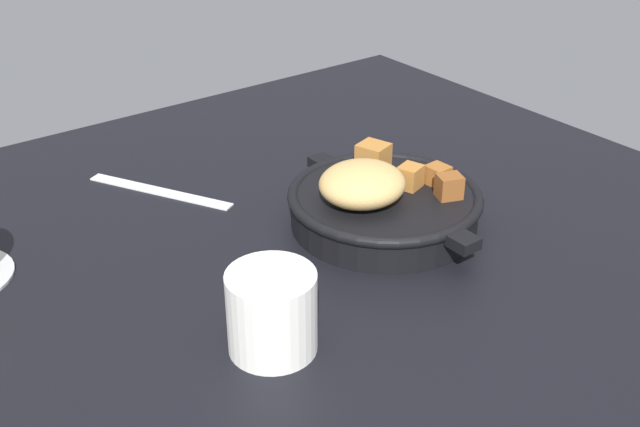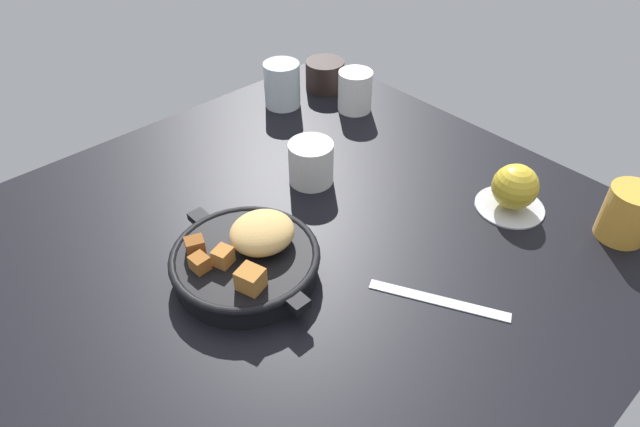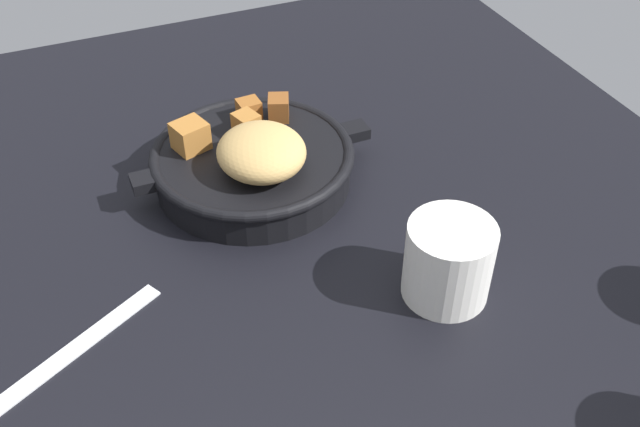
{
  "view_description": "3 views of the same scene",
  "coord_description": "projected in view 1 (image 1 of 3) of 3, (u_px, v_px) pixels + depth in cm",
  "views": [
    {
      "loc": [
        -54.42,
        40.71,
        41.86
      ],
      "look_at": [
        1.08,
        -1.27,
        3.42
      ],
      "focal_mm": 44.18,
      "sensor_mm": 36.0,
      "label": 1
    },
    {
      "loc": [
        46.3,
        -37.71,
        56.12
      ],
      "look_at": [
        0.93,
        4.02,
        4.13
      ],
      "focal_mm": 30.91,
      "sensor_mm": 36.0,
      "label": 2
    },
    {
      "loc": [
        16.88,
        48.49,
        46.64
      ],
      "look_at": [
        -2.68,
        2.17,
        3.51
      ],
      "focal_mm": 40.99,
      "sensor_mm": 36.0,
      "label": 3
    }
  ],
  "objects": [
    {
      "name": "cast_iron_skillet",
      "position": [
        383.0,
        202.0,
        0.83
      ],
      "size": [
        24.93,
        20.67,
        7.88
      ],
      "color": "black",
      "rests_on": "ground_plane"
    },
    {
      "name": "ceramic_mug_white",
      "position": [
        272.0,
        312.0,
        0.64
      ],
      "size": [
        7.51,
        7.51,
        7.27
      ],
      "primitive_type": "cylinder",
      "color": "silver",
      "rests_on": "ground_plane"
    },
    {
      "name": "butter_knife",
      "position": [
        160.0,
        191.0,
        0.91
      ],
      "size": [
        17.24,
        10.39,
        0.36
      ],
      "primitive_type": "cube",
      "rotation": [
        0.0,
        0.0,
        0.5
      ],
      "color": "silver",
      "rests_on": "ground_plane"
    },
    {
      "name": "ground_plane",
      "position": [
        316.0,
        261.0,
        0.8
      ],
      "size": [
        90.5,
        95.63,
        2.4
      ],
      "primitive_type": "cube",
      "color": "black"
    }
  ]
}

